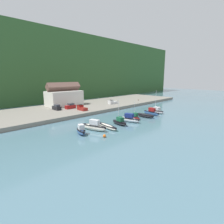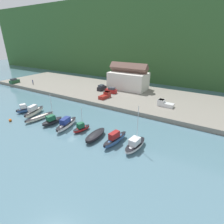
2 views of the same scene
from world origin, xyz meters
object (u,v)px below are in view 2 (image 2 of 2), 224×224
(moored_boat_8, at_px, (135,145))
(person_on_quay, at_px, (33,82))
(moored_boat_6, at_px, (95,136))
(moored_boat_3, at_px, (52,121))
(moored_boat_1, at_px, (34,111))
(parked_car_0, at_px, (14,81))
(moored_boat_4, at_px, (66,124))
(mooring_buoy_0, at_px, (10,120))
(pickup_truck_1, at_px, (164,103))
(pickup_truck_0, at_px, (105,95))
(parked_car_2, at_px, (111,91))
(moored_boat_5, at_px, (81,128))
(moored_boat_0, at_px, (24,109))
(moored_boat_7, at_px, (115,139))
(moored_boat_2, at_px, (40,117))
(parked_car_1, at_px, (102,88))

(moored_boat_8, height_order, person_on_quay, moored_boat_8)
(moored_boat_6, distance_m, moored_boat_8, 9.02)
(person_on_quay, bearing_deg, moored_boat_3, -29.92)
(moored_boat_1, relative_size, parked_car_0, 1.81)
(moored_boat_4, xyz_separation_m, mooring_buoy_0, (-15.09, -5.22, -0.61))
(pickup_truck_1, xyz_separation_m, mooring_buoy_0, (-31.93, -28.97, -1.70))
(mooring_buoy_0, bearing_deg, pickup_truck_0, 64.62)
(parked_car_2, distance_m, pickup_truck_1, 20.95)
(moored_boat_4, bearing_deg, moored_boat_5, -1.42)
(moored_boat_0, bearing_deg, moored_boat_5, 19.09)
(moored_boat_0, distance_m, pickup_truck_1, 41.49)
(moored_boat_0, bearing_deg, moored_boat_7, 18.38)
(moored_boat_5, distance_m, mooring_buoy_0, 20.14)
(moored_boat_2, distance_m, moored_boat_5, 13.82)
(parked_car_1, relative_size, pickup_truck_1, 0.87)
(parked_car_1, xyz_separation_m, mooring_buoy_0, (-5.96, -33.57, -1.80))
(moored_boat_7, distance_m, pickup_truck_1, 23.73)
(moored_boat_4, height_order, parked_car_2, parked_car_2)
(moored_boat_6, xyz_separation_m, parked_car_2, (-12.76, 27.19, 1.51))
(moored_boat_4, height_order, person_on_quay, person_on_quay)
(parked_car_0, bearing_deg, moored_boat_5, -22.22)
(moored_boat_4, distance_m, parked_car_2, 27.22)
(moored_boat_2, height_order, parked_car_2, parked_car_2)
(parked_car_2, bearing_deg, moored_boat_7, -150.28)
(moored_boat_3, bearing_deg, parked_car_1, 105.96)
(moored_boat_1, bearing_deg, moored_boat_5, -15.58)
(moored_boat_5, bearing_deg, pickup_truck_0, 122.59)
(moored_boat_1, bearing_deg, moored_boat_2, -30.33)
(parked_car_0, bearing_deg, parked_car_1, 10.52)
(moored_boat_0, xyz_separation_m, moored_boat_2, (7.93, -0.79, -0.35))
(pickup_truck_1, bearing_deg, moored_boat_3, 141.81)
(moored_boat_1, distance_m, moored_boat_5, 17.53)
(moored_boat_0, height_order, moored_boat_8, moored_boat_8)
(pickup_truck_0, bearing_deg, moored_boat_3, -91.58)
(moored_boat_1, height_order, pickup_truck_1, pickup_truck_1)
(moored_boat_3, relative_size, moored_boat_5, 1.33)
(moored_boat_3, distance_m, mooring_buoy_0, 11.55)
(moored_boat_2, distance_m, mooring_buoy_0, 7.40)
(moored_boat_6, height_order, parked_car_0, parked_car_0)
(moored_boat_0, distance_m, mooring_buoy_0, 6.29)
(moored_boat_6, xyz_separation_m, parked_car_0, (-58.23, 17.39, 1.51))
(moored_boat_3, relative_size, moored_boat_6, 1.17)
(moored_boat_3, relative_size, pickup_truck_1, 1.62)
(moored_boat_5, xyz_separation_m, pickup_truck_0, (-6.75, 20.54, 1.28))
(moored_boat_3, relative_size, pickup_truck_0, 1.61)
(moored_boat_5, bearing_deg, moored_boat_7, 12.21)
(parked_car_0, distance_m, person_on_quay, 9.61)
(moored_boat_7, distance_m, person_on_quay, 57.26)
(moored_boat_3, relative_size, parked_car_2, 1.82)
(person_on_quay, bearing_deg, moored_boat_8, -18.43)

